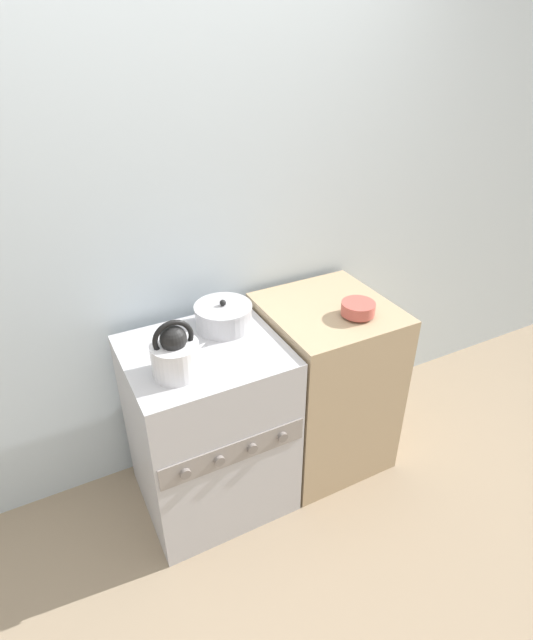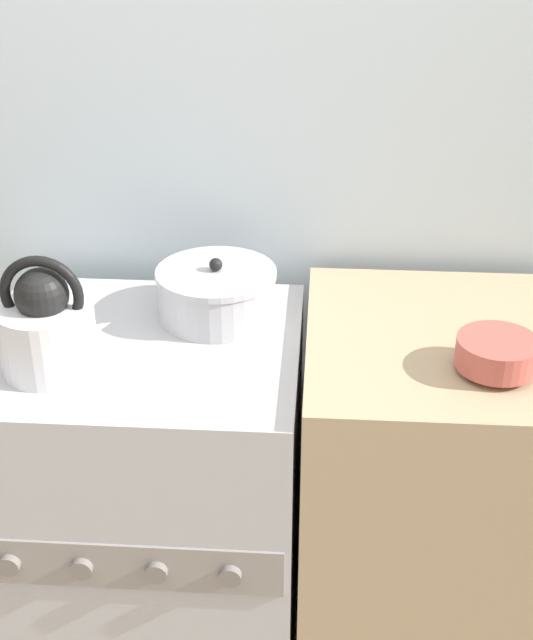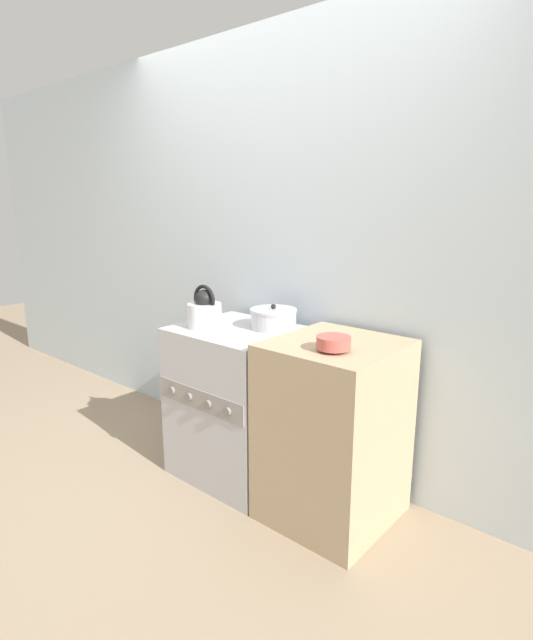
% 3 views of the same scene
% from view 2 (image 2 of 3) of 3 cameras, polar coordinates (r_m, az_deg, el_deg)
% --- Properties ---
extents(wall_back, '(7.00, 0.06, 2.50)m').
position_cam_2_polar(wall_back, '(2.04, -6.89, 13.41)').
color(wall_back, silver).
rests_on(wall_back, ground_plane).
extents(stove, '(0.66, 0.60, 0.87)m').
position_cam_2_polar(stove, '(2.08, -7.42, -11.84)').
color(stove, '#B2B2B7').
rests_on(stove, ground_plane).
extents(counter, '(0.57, 0.60, 0.90)m').
position_cam_2_polar(counter, '(2.07, 10.48, -11.95)').
color(counter, tan).
rests_on(counter, ground_plane).
extents(kettle, '(0.23, 0.19, 0.24)m').
position_cam_2_polar(kettle, '(1.74, -13.87, -0.44)').
color(kettle, silver).
rests_on(kettle, stove).
extents(cooking_pot, '(0.26, 0.26, 0.14)m').
position_cam_2_polar(cooking_pot, '(1.90, -3.21, 1.72)').
color(cooking_pot, '#B2B2B7').
rests_on(cooking_pot, stove).
extents(enamel_bowl, '(0.15, 0.15, 0.07)m').
position_cam_2_polar(enamel_bowl, '(1.69, 14.53, -2.08)').
color(enamel_bowl, '#B75147').
rests_on(enamel_bowl, counter).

